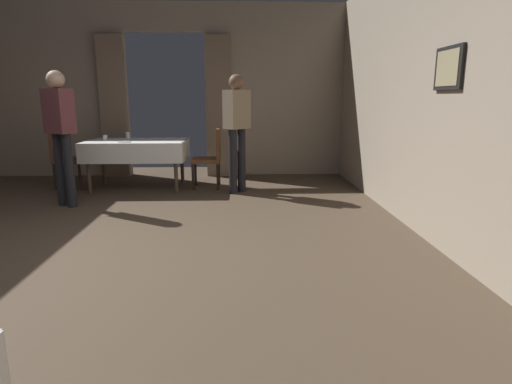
# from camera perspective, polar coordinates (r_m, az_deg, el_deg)

# --- Properties ---
(ground) EXTENTS (10.08, 10.08, 0.00)m
(ground) POSITION_cam_1_polar(r_m,az_deg,el_deg) (4.02, -21.04, -8.40)
(ground) COLOR #4C3D2D
(wall_right) EXTENTS (0.16, 8.40, 3.00)m
(wall_right) POSITION_cam_1_polar(r_m,az_deg,el_deg) (4.03, 26.79, 12.95)
(wall_right) COLOR gray
(wall_right) RESTS_ON ground
(wall_back) EXTENTS (6.40, 0.27, 3.00)m
(wall_back) POSITION_cam_1_polar(r_m,az_deg,el_deg) (7.84, -12.00, 13.25)
(wall_back) COLOR gray
(wall_back) RESTS_ON ground
(dining_table_mid) EXTENTS (1.51, 0.92, 0.75)m
(dining_table_mid) POSITION_cam_1_polar(r_m,az_deg,el_deg) (6.77, -15.87, 5.93)
(dining_table_mid) COLOR #4C3D2D
(dining_table_mid) RESTS_ON ground
(chair_mid_right) EXTENTS (0.44, 0.44, 0.93)m
(chair_mid_right) POSITION_cam_1_polar(r_m,az_deg,el_deg) (6.63, -6.10, 5.00)
(chair_mid_right) COLOR black
(chair_mid_right) RESTS_ON ground
(chair_mid_left) EXTENTS (0.44, 0.44, 0.93)m
(chair_mid_left) POSITION_cam_1_polar(r_m,az_deg,el_deg) (7.23, -24.47, 4.57)
(chair_mid_left) COLOR black
(chair_mid_left) RESTS_ON ground
(plate_mid_a) EXTENTS (0.20, 0.20, 0.01)m
(plate_mid_a) POSITION_cam_1_polar(r_m,az_deg,el_deg) (6.54, -17.44, 6.51)
(plate_mid_a) COLOR white
(plate_mid_a) RESTS_ON dining_table_mid
(glass_mid_b) EXTENTS (0.07, 0.07, 0.11)m
(glass_mid_b) POSITION_cam_1_polar(r_m,az_deg,el_deg) (7.11, -16.98, 7.38)
(glass_mid_b) COLOR silver
(glass_mid_b) RESTS_ON dining_table_mid
(glass_mid_c) EXTENTS (0.07, 0.07, 0.08)m
(glass_mid_c) POSITION_cam_1_polar(r_m,az_deg,el_deg) (6.93, -19.77, 6.95)
(glass_mid_c) COLOR silver
(glass_mid_c) RESTS_ON dining_table_mid
(person_waiter_by_doorway) EXTENTS (0.41, 0.41, 1.72)m
(person_waiter_by_doorway) POSITION_cam_1_polar(r_m,az_deg,el_deg) (6.19, -2.61, 9.25)
(person_waiter_by_doorway) COLOR black
(person_waiter_by_doorway) RESTS_ON ground
(person_diner_standing_aside) EXTENTS (0.42, 0.38, 1.72)m
(person_diner_standing_aside) POSITION_cam_1_polar(r_m,az_deg,el_deg) (5.91, -25.00, 7.94)
(person_diner_standing_aside) COLOR black
(person_diner_standing_aside) RESTS_ON ground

